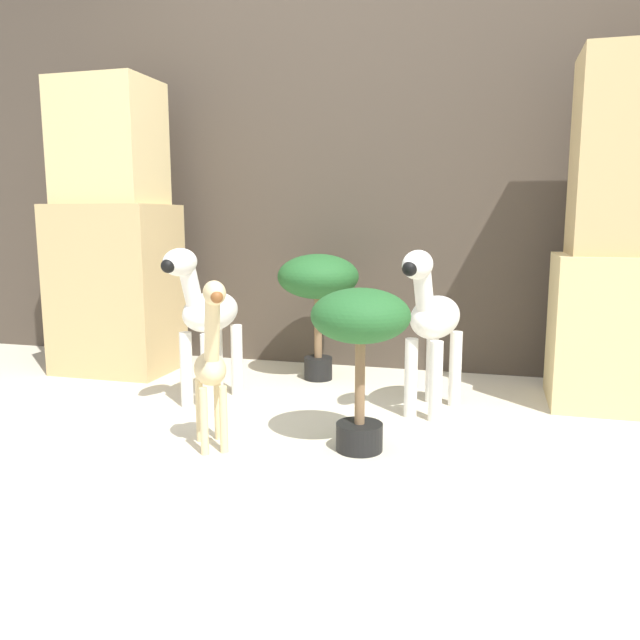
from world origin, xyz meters
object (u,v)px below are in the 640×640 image
Objects in this scene: zebra_left at (206,315)px; potted_palm_back at (360,330)px; potted_palm_front at (318,283)px; giraffe_figurine at (211,358)px; zebra_right at (432,321)px.

potted_palm_back is (0.78, -0.40, 0.04)m from zebra_left.
zebra_left reaches higher than potted_palm_front.
zebra_left is 0.66m from potted_palm_front.
zebra_left is 0.61m from giraffe_figurine.
potted_palm_front is 1.02m from potted_palm_back.
potted_palm_back is at bearing -112.09° from zebra_right.
giraffe_figurine is (0.28, -0.54, -0.06)m from zebra_left.
zebra_right reaches higher than potted_palm_back.
giraffe_figurine is 1.10m from potted_palm_front.
zebra_left is at bearing 153.17° from potted_palm_back.
zebra_right is 0.55m from potted_palm_back.
potted_palm_front reaches higher than giraffe_figurine.
giraffe_figurine is at bearing -94.95° from potted_palm_front.
zebra_right and zebra_left have the same top height.
giraffe_figurine is (-0.71, -0.65, -0.06)m from zebra_right.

